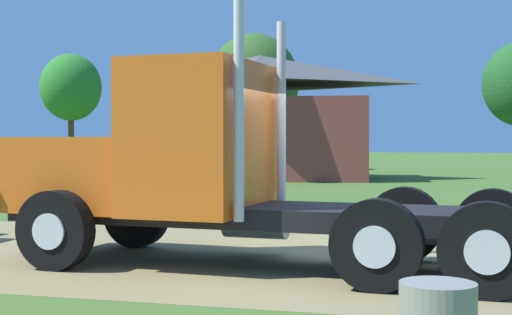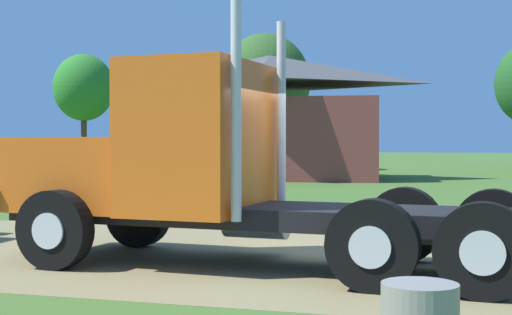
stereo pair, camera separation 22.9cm
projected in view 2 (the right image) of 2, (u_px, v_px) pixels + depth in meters
ground_plane at (326, 261)px, 11.02m from camera, size 200.00×200.00×0.00m
dirt_track at (326, 260)px, 11.02m from camera, size 120.00×6.75×0.01m
truck_foreground_white at (200, 172)px, 10.77m from camera, size 8.02×3.12×3.59m
shed_building at (270, 119)px, 34.89m from camera, size 11.40×8.22×5.78m
tree_left at (84, 88)px, 55.94m from camera, size 4.58×4.58×8.29m
tree_mid at (265, 83)px, 44.50m from camera, size 5.40×5.40×8.21m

